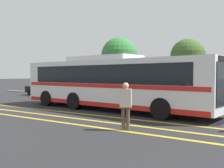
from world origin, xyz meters
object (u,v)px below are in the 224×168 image
Objects in this scene: transit_bus at (112,82)px; parked_car_2 at (157,92)px; tree_3 at (119,56)px; pedestrian_1 at (126,103)px; tree_2 at (188,56)px; parked_car_0 at (45,88)px; parked_car_1 at (92,90)px.

transit_bus is 2.93× the size of parked_car_2.
pedestrian_1 is at bearing -57.08° from tree_3.
tree_2 is at bearing 179.96° from transit_bus.
parked_car_0 is at bearing -153.01° from tree_3.
parked_car_0 is at bearing 88.81° from parked_car_2.
parked_car_1 is at bearing 87.95° from parked_car_2.
parked_car_2 is at bearing -33.37° from tree_3.
pedestrian_1 is 15.58m from tree_2.
tree_3 is (-4.83, 8.53, 2.22)m from transit_bus.
tree_2 reaches higher than parked_car_0.
pedestrian_1 is (2.93, -9.34, 0.21)m from parked_car_2.
tree_3 is at bearing 98.81° from pedestrian_1.
parked_car_2 is at bearing 178.49° from transit_bus.
transit_bus is 5.67m from pedestrian_1.
parked_car_1 is 13.16m from pedestrian_1.
tree_2 reaches higher than transit_bus.
tree_2 is at bearing 115.02° from parked_car_0.
tree_2 is 0.94× the size of tree_3.
parked_car_0 is 8.03m from tree_3.
tree_3 is (0.69, 3.37, 3.08)m from parked_car_1.
parked_car_1 is at bearing -127.60° from transit_bus.
tree_2 is at bearing 75.27° from pedestrian_1.
transit_bus is 12.56m from parked_car_0.
tree_3 is (-5.86, -2.22, 0.15)m from tree_2.
transit_bus is 2.94× the size of parked_car_1.
pedestrian_1 is at bearing -138.23° from parked_car_1.
parked_car_0 is 0.93× the size of parked_car_1.
tree_3 is (6.58, 3.35, 3.15)m from parked_car_0.
transit_bus is at bearing 172.92° from parked_car_2.
parked_car_1 is 1.00× the size of parked_car_2.
tree_3 reaches higher than parked_car_0.
pedestrian_1 is (3.54, -4.39, -0.63)m from transit_bus.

